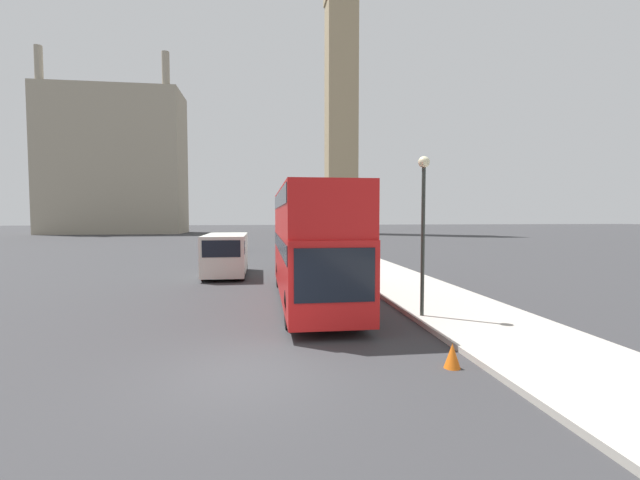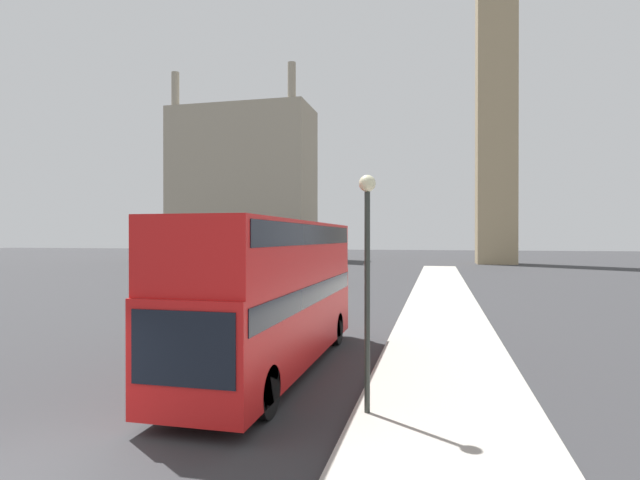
# 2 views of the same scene
# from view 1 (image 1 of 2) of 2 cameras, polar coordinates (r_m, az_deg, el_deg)

# --- Properties ---
(ground_plane) EXTENTS (300.00, 300.00, 0.00)m
(ground_plane) POSITION_cam_1_polar(r_m,az_deg,el_deg) (9.56, -9.36, -17.15)
(ground_plane) COLOR #333335
(sidewalk_strip) EXTENTS (3.97, 120.00, 0.15)m
(sidewalk_strip) POSITION_cam_1_polar(r_m,az_deg,el_deg) (11.65, 28.68, -13.35)
(sidewalk_strip) COLOR #ADA89E
(sidewalk_strip) RESTS_ON ground_plane
(clock_tower) EXTENTS (5.91, 6.08, 63.35)m
(clock_tower) POSITION_cam_1_polar(r_m,az_deg,el_deg) (85.99, 2.85, 23.06)
(clock_tower) COLOR tan
(clock_tower) RESTS_ON ground_plane
(building_block_distant) EXTENTS (24.83, 11.22, 32.62)m
(building_block_distant) POSITION_cam_1_polar(r_m,az_deg,el_deg) (90.67, -25.66, 9.31)
(building_block_distant) COLOR #9E937F
(building_block_distant) RESTS_ON ground_plane
(red_double_decker_bus) EXTENTS (2.46, 10.79, 4.31)m
(red_double_decker_bus) POSITION_cam_1_polar(r_m,az_deg,el_deg) (16.35, -1.18, 0.07)
(red_double_decker_bus) COLOR red
(red_double_decker_bus) RESTS_ON ground_plane
(white_van) EXTENTS (2.22, 5.57, 2.29)m
(white_van) POSITION_cam_1_polar(r_m,az_deg,el_deg) (24.24, -12.44, -1.78)
(white_van) COLOR silver
(white_van) RESTS_ON ground_plane
(street_lamp) EXTENTS (0.36, 0.36, 5.03)m
(street_lamp) POSITION_cam_1_polar(r_m,az_deg,el_deg) (13.85, 13.61, 3.95)
(street_lamp) COLOR #2D332D
(street_lamp) RESTS_ON sidewalk_strip
(parked_sedan) EXTENTS (1.73, 4.50, 1.52)m
(parked_sedan) POSITION_cam_1_polar(r_m,az_deg,el_deg) (41.58, -11.85, -0.47)
(parked_sedan) COLOR navy
(parked_sedan) RESTS_ON ground_plane
(traffic_cone) EXTENTS (0.36, 0.36, 0.55)m
(traffic_cone) POSITION_cam_1_polar(r_m,az_deg,el_deg) (10.08, 17.22, -14.51)
(traffic_cone) COLOR orange
(traffic_cone) RESTS_ON ground_plane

